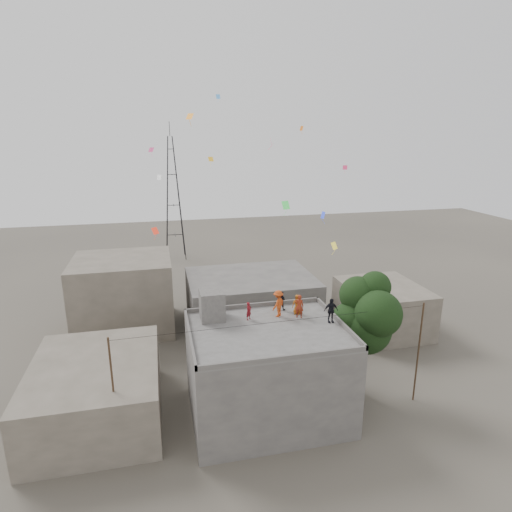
{
  "coord_description": "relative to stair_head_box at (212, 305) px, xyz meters",
  "views": [
    {
      "loc": [
        -6.41,
        -24.23,
        18.16
      ],
      "look_at": [
        -0.16,
        2.51,
        10.36
      ],
      "focal_mm": 30.0,
      "sensor_mm": 36.0,
      "label": 1
    }
  ],
  "objects": [
    {
      "name": "ground",
      "position": [
        3.2,
        -2.6,
        -7.1
      ],
      "size": [
        140.0,
        140.0,
        0.0
      ],
      "primitive_type": "plane",
      "color": "#47423A",
      "rests_on": "ground"
    },
    {
      "name": "main_building",
      "position": [
        3.2,
        -2.6,
        -4.05
      ],
      "size": [
        10.0,
        8.0,
        6.1
      ],
      "color": "#4F4D4A",
      "rests_on": "ground"
    },
    {
      "name": "parapet",
      "position": [
        3.2,
        -2.6,
        -0.85
      ],
      "size": [
        10.0,
        8.0,
        0.3
      ],
      "color": "#4F4D4A",
      "rests_on": "main_building"
    },
    {
      "name": "stair_head_box",
      "position": [
        0.0,
        0.0,
        0.0
      ],
      "size": [
        1.6,
        1.8,
        2.0
      ],
      "primitive_type": "cube",
      "color": "#4F4D4A",
      "rests_on": "main_building"
    },
    {
      "name": "neighbor_west",
      "position": [
        -7.8,
        -0.6,
        -5.1
      ],
      "size": [
        8.0,
        10.0,
        4.0
      ],
      "primitive_type": "cube",
      "color": "#5B5348",
      "rests_on": "ground"
    },
    {
      "name": "neighbor_north",
      "position": [
        5.2,
        11.4,
        -4.6
      ],
      "size": [
        12.0,
        9.0,
        5.0
      ],
      "primitive_type": "cube",
      "color": "#4F4D4A",
      "rests_on": "ground"
    },
    {
      "name": "neighbor_northwest",
      "position": [
        -6.8,
        13.4,
        -3.6
      ],
      "size": [
        9.0,
        8.0,
        7.0
      ],
      "primitive_type": "cube",
      "color": "#5B5348",
      "rests_on": "ground"
    },
    {
      "name": "neighbor_east",
      "position": [
        17.2,
        7.4,
        -4.9
      ],
      "size": [
        7.0,
        8.0,
        4.4
      ],
      "primitive_type": "cube",
      "color": "#5B5348",
      "rests_on": "ground"
    },
    {
      "name": "tree",
      "position": [
        10.57,
        -2.0,
        -1.0
      ],
      "size": [
        4.9,
        4.6,
        9.1
      ],
      "color": "black",
      "rests_on": "ground"
    },
    {
      "name": "utility_line",
      "position": [
        3.7,
        -3.85,
        -3.27
      ],
      "size": [
        20.12,
        0.62,
        7.4
      ],
      "color": "black",
      "rests_on": "ground"
    },
    {
      "name": "transmission_tower",
      "position": [
        -0.8,
        37.4,
        1.97
      ],
      "size": [
        2.97,
        2.97,
        20.01
      ],
      "color": "black",
      "rests_on": "ground"
    },
    {
      "name": "person_red_adult",
      "position": [
        5.81,
        -1.17,
        -0.17
      ],
      "size": [
        0.72,
        0.63,
        1.65
      ],
      "primitive_type": "imported",
      "rotation": [
        0.0,
        0.0,
        2.66
      ],
      "color": "maroon",
      "rests_on": "main_building"
    },
    {
      "name": "person_orange_child",
      "position": [
        5.87,
        -0.56,
        -0.29
      ],
      "size": [
        0.82,
        0.7,
        1.41
      ],
      "primitive_type": "imported",
      "rotation": [
        0.0,
        0.0,
        -0.44
      ],
      "color": "#AD5913",
      "rests_on": "main_building"
    },
    {
      "name": "person_dark_child",
      "position": [
        5.0,
        0.45,
        -0.32
      ],
      "size": [
        0.83,
        0.78,
        1.36
      ],
      "primitive_type": "imported",
      "rotation": [
        0.0,
        0.0,
        2.6
      ],
      "color": "black",
      "rests_on": "main_building"
    },
    {
      "name": "person_dark_adult",
      "position": [
        7.6,
        -2.39,
        -0.16
      ],
      "size": [
        0.99,
        0.43,
        1.68
      ],
      "primitive_type": "imported",
      "rotation": [
        0.0,
        0.0,
        0.02
      ],
      "color": "black",
      "rests_on": "main_building"
    },
    {
      "name": "person_orange_adult",
      "position": [
        4.47,
        -0.64,
        -0.06
      ],
      "size": [
        1.36,
        1.33,
        1.87
      ],
      "primitive_type": "imported",
      "rotation": [
        0.0,
        0.0,
        -2.4
      ],
      "color": "#BC4215",
      "rests_on": "main_building"
    },
    {
      "name": "person_red_child",
      "position": [
        2.39,
        -0.74,
        -0.37
      ],
      "size": [
        0.54,
        0.52,
        1.25
      ],
      "primitive_type": "imported",
      "rotation": [
        0.0,
        0.0,
        0.7
      ],
      "color": "maroon",
      "rests_on": "main_building"
    },
    {
      "name": "kites",
      "position": [
        4.0,
        4.77,
        8.11
      ],
      "size": [
        16.93,
        17.84,
        11.54
      ],
      "color": "red",
      "rests_on": "ground"
    }
  ]
}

